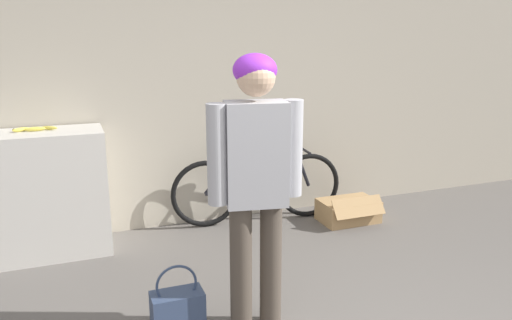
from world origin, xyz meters
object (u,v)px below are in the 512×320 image
at_px(person, 256,170).
at_px(bicycle, 258,187).
at_px(banana, 34,129).
at_px(handbag, 178,309).
at_px(cardboard_box, 348,210).

bearing_deg(person, bicycle, 79.29).
height_order(banana, handbag, banana).
height_order(person, cardboard_box, person).
relative_size(banana, cardboard_box, 0.62).
bearing_deg(handbag, banana, 117.41).
xyz_separation_m(banana, handbag, (0.78, -1.51, -0.91)).
xyz_separation_m(person, bicycle, (0.66, 1.68, -0.67)).
xyz_separation_m(bicycle, handbag, (-1.12, -1.54, -0.21)).
bearing_deg(cardboard_box, handbag, -147.75).
xyz_separation_m(handbag, cardboard_box, (1.95, 1.23, -0.03)).
height_order(bicycle, handbag, bicycle).
bearing_deg(person, cardboard_box, 53.48).
height_order(bicycle, cardboard_box, bicycle).
relative_size(person, cardboard_box, 3.04).
relative_size(bicycle, handbag, 3.92).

